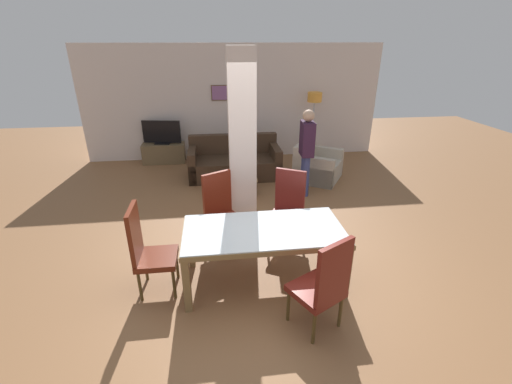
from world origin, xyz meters
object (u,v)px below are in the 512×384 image
dining_table (264,239)px  coffee_table (238,186)px  dining_chair_head_left (147,249)px  sofa (234,163)px  tv_stand (164,153)px  dining_chair_near_right (323,284)px  dining_chair_far_right (287,207)px  floor_lamp (314,103)px  dining_chair_far_left (222,210)px  bottle (244,172)px  tv_screen (162,133)px  standing_person (307,148)px  armchair (316,167)px

dining_table → coffee_table: dining_table is taller
dining_chair_head_left → sofa: bearing=161.4°
tv_stand → dining_chair_near_right: bearing=-68.4°
sofa → dining_chair_far_right: bearing=101.7°
dining_chair_far_right → floor_lamp: floor_lamp is taller
dining_chair_far_left → tv_stand: bearing=-99.8°
dining_table → floor_lamp: 5.06m
coffee_table → sofa: bearing=89.5°
bottle → tv_stand: 2.83m
dining_chair_far_left → floor_lamp: 4.50m
dining_chair_near_right → tv_screen: dining_chair_near_right is taller
dining_chair_near_right → dining_chair_head_left: size_ratio=1.00×
dining_chair_far_left → bottle: dining_chair_far_left is taller
dining_table → tv_stand: 5.09m
tv_stand → standing_person: bearing=-37.7°
bottle → tv_screen: tv_screen is taller
dining_chair_near_right → standing_person: 3.45m
sofa → standing_person: (1.28, -1.16, 0.65)m
coffee_table → dining_chair_head_left: bearing=-115.5°
dining_chair_near_right → standing_person: (0.70, 3.36, 0.36)m
bottle → standing_person: 1.24m
dining_table → dining_chair_near_right: dining_chair_near_right is taller
armchair → bottle: bearing=-34.3°
dining_chair_near_right → tv_stand: 6.05m
armchair → coffee_table: 1.86m
bottle → coffee_table: bearing=175.3°
dining_chair_head_left → sofa: (1.24, 3.66, -0.29)m
dining_table → coffee_table: size_ratio=2.66×
dining_chair_head_left → coffee_table: bearing=154.5°
dining_chair_far_left → standing_person: size_ratio=0.68×
dining_chair_head_left → tv_stand: (-0.41, 4.77, -0.34)m
dining_table → floor_lamp: floor_lamp is taller
tv_screen → floor_lamp: (3.65, -0.14, 0.63)m
dining_chair_near_right → floor_lamp: floor_lamp is taller
dining_table → dining_chair_far_right: 0.97m
bottle → dining_chair_far_left: bearing=-105.7°
coffee_table → tv_stand: size_ratio=0.71×
dining_table → bottle: 2.57m
dining_table → dining_chair_near_right: bearing=-61.1°
dining_table → tv_screen: size_ratio=2.10×
dining_chair_near_right → bottle: dining_chair_near_right is taller
dining_table → sofa: 3.68m
coffee_table → bottle: bottle is taller
dining_table → tv_screen: 5.08m
dining_chair_head_left → coffee_table: 2.88m
armchair → tv_stand: size_ratio=1.24×
coffee_table → standing_person: standing_person is taller
tv_screen → standing_person: size_ratio=0.55×
sofa → tv_stand: 1.98m
dining_table → armchair: size_ratio=1.53×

